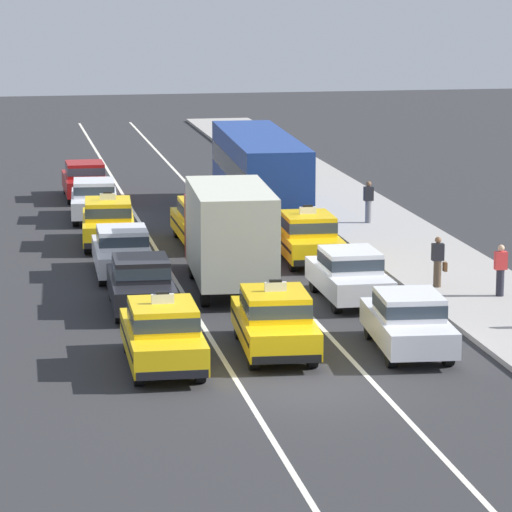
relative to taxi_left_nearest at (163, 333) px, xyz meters
name	(u,v)px	position (x,y,z in m)	size (l,w,h in m)	color
ground_plane	(309,388)	(3.20, -2.42, -0.88)	(160.00, 160.00, 0.00)	#2B2B2D
lane_stripe_left_center	(149,238)	(1.60, 17.58, -0.87)	(0.14, 80.00, 0.01)	silver
lane_stripe_center_right	(235,235)	(4.80, 17.58, -0.87)	(0.14, 80.00, 0.01)	silver
sidewalk_curb	(420,254)	(10.40, 12.58, -0.80)	(4.00, 90.00, 0.15)	#9E9993
taxi_left_nearest	(163,333)	(0.00, 0.00, 0.00)	(1.90, 4.59, 1.96)	black
sedan_left_second	(141,282)	(0.11, 6.18, -0.03)	(1.89, 4.35, 1.58)	black
sedan_left_third	(122,250)	(0.02, 11.12, -0.03)	(1.87, 4.34, 1.58)	black
taxi_left_fourth	(108,221)	(0.01, 16.40, 0.00)	(2.11, 4.67, 1.96)	black
sedan_left_fifth	(94,198)	(-0.09, 21.87, -0.03)	(2.05, 4.41, 1.58)	black
sedan_left_sixth	(85,179)	(-0.08, 27.21, -0.03)	(1.76, 4.30, 1.58)	black
taxi_center_nearest	(275,320)	(3.01, 0.86, 0.00)	(2.07, 4.65, 1.96)	black
box_truck_center_second	(228,232)	(3.08, 8.72, 0.90)	(2.56, 7.06, 3.27)	black
taxi_center_third	(203,221)	(3.35, 15.88, 0.00)	(1.84, 4.57, 1.96)	black
sedan_right_nearest	(408,320)	(6.42, 0.32, -0.03)	(2.06, 4.42, 1.58)	black
sedan_right_second	(350,273)	(6.33, 6.26, -0.03)	(1.77, 4.30, 1.58)	black
taxi_right_third	(307,236)	(6.35, 12.25, 0.00)	(1.94, 4.61, 1.96)	black
bus_right_fourth	(259,170)	(6.47, 21.71, 0.94)	(2.96, 11.29, 3.22)	black
pedestrian_near_crosswalk	(500,270)	(10.77, 5.53, 0.06)	(0.36, 0.24, 1.55)	#23232D
pedestrian_by_storefront	(368,202)	(10.11, 18.47, 0.08)	(0.36, 0.24, 1.60)	slate
pedestrian_trailing	(438,262)	(9.32, 7.07, 0.05)	(0.47, 0.24, 1.56)	#473828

